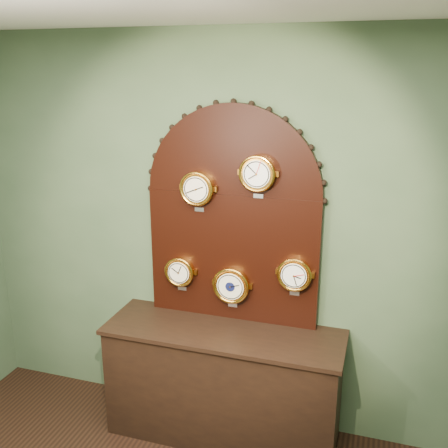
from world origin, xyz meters
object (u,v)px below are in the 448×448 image
(shop_counter, at_px, (223,385))
(tide_clock, at_px, (295,274))
(display_board, at_px, (233,209))
(hygrometer, at_px, (180,271))
(barometer, at_px, (231,285))
(roman_clock, at_px, (197,188))
(arabic_clock, at_px, (258,173))

(shop_counter, relative_size, tide_clock, 5.69)
(display_board, height_order, hygrometer, display_board)
(display_board, height_order, barometer, display_board)
(roman_clock, height_order, arabic_clock, arabic_clock)
(roman_clock, distance_m, barometer, 0.71)
(shop_counter, relative_size, barometer, 5.16)
(hygrometer, bearing_deg, shop_counter, -22.60)
(roman_clock, xyz_separation_m, tide_clock, (0.68, 0.00, -0.53))
(roman_clock, bearing_deg, barometer, -0.16)
(arabic_clock, height_order, hygrometer, arabic_clock)
(display_board, bearing_deg, shop_counter, -90.00)
(shop_counter, bearing_deg, tide_clock, 18.96)
(shop_counter, xyz_separation_m, barometer, (0.01, 0.15, 0.70))
(arabic_clock, relative_size, hygrometer, 1.09)
(display_board, relative_size, hygrometer, 5.75)
(display_board, relative_size, arabic_clock, 5.28)
(roman_clock, height_order, barometer, roman_clock)
(hygrometer, height_order, tide_clock, tide_clock)
(shop_counter, height_order, display_board, display_board)
(display_board, xyz_separation_m, roman_clock, (-0.23, -0.07, 0.14))
(arabic_clock, bearing_deg, hygrometer, 179.94)
(hygrometer, bearing_deg, display_board, 10.18)
(hygrometer, distance_m, barometer, 0.38)
(hygrometer, xyz_separation_m, barometer, (0.38, -0.00, -0.05))
(shop_counter, xyz_separation_m, tide_clock, (0.45, 0.15, 0.84))
(roman_clock, relative_size, hygrometer, 1.08)
(display_board, distance_m, arabic_clock, 0.33)
(roman_clock, distance_m, hygrometer, 0.63)
(shop_counter, relative_size, hygrometer, 6.02)
(arabic_clock, bearing_deg, tide_clock, 0.05)
(arabic_clock, bearing_deg, display_board, 159.85)
(hygrometer, bearing_deg, barometer, -0.18)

